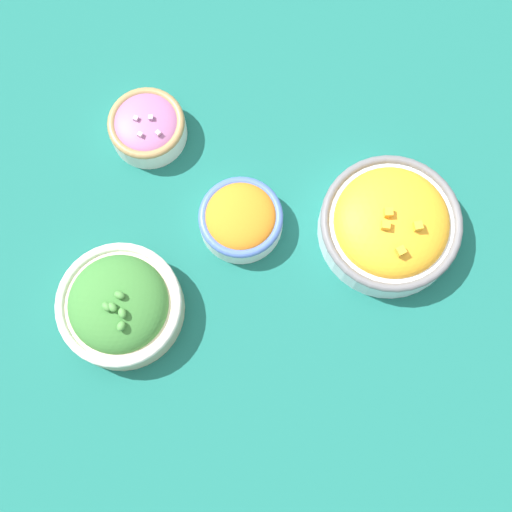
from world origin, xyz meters
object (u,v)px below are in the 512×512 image
bowl_broccoli (120,305)px  bowl_red_onion (147,126)px  bowl_carrots (241,219)px  bowl_squash (390,224)px

bowl_broccoli → bowl_red_onion: bearing=-86.8°
bowl_carrots → bowl_squash: (-0.21, -0.02, 0.01)m
bowl_carrots → bowl_squash: size_ratio=0.60×
bowl_broccoli → bowl_carrots: bearing=-133.7°
bowl_squash → bowl_red_onion: 0.37m
bowl_squash → bowl_red_onion: bowl_squash is taller
bowl_carrots → bowl_broccoli: bearing=46.3°
bowl_carrots → bowl_broccoli: (0.14, 0.15, 0.01)m
bowl_broccoli → bowl_squash: size_ratio=0.86×
bowl_carrots → bowl_red_onion: bearing=-36.8°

